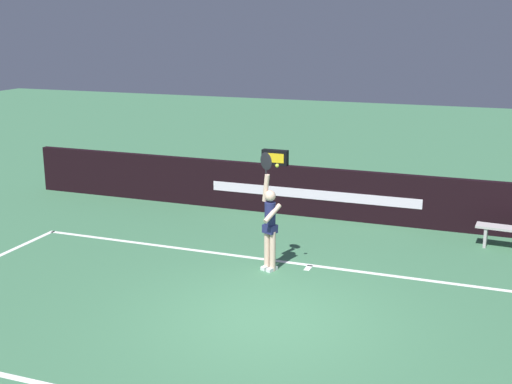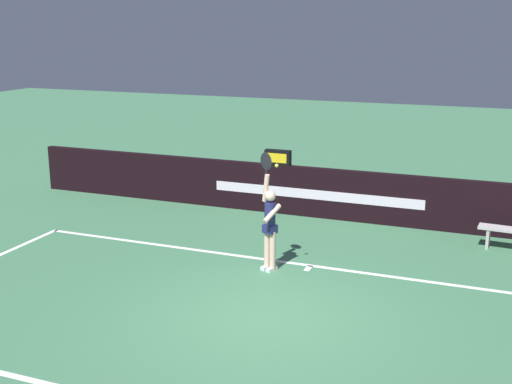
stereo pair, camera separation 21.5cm
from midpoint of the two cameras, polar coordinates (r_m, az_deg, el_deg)
The scene contains 6 objects.
ground_plane at distance 10.85m, azimuth 0.52°, elevation -10.86°, with size 60.00×60.00×0.00m, color #3E734F.
court_lines at distance 10.67m, azimuth 0.12°, elevation -11.31°, with size 12.45×5.60×0.00m.
back_wall at distance 15.90m, azimuth 7.64°, elevation -0.29°, with size 17.61×0.19×1.24m.
speed_display at distance 16.21m, azimuth 1.29°, elevation 3.05°, with size 0.66×0.19×0.37m.
tennis_player at distance 12.48m, azimuth 0.71°, elevation -2.71°, with size 0.46×0.47×2.33m.
tennis_ball at distance 11.80m, azimuth 1.34°, elevation 2.32°, with size 0.07×0.07×0.07m.
Camera 1 is at (3.23, -9.26, 4.65)m, focal length 45.85 mm.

